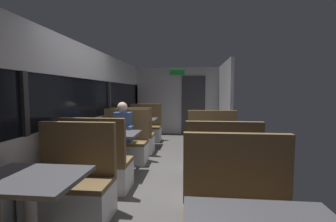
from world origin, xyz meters
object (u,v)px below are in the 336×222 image
bench_far_window_facing_end (134,139)px  dining_table_near_window (30,188)px  bench_far_window_facing_entry (145,130)px  dining_table_rear_aisle (216,143)px  seated_passenger (123,137)px  dining_table_far_window (140,122)px  bench_near_window_facing_entry (72,189)px  bench_rear_aisle_facing_entry (212,151)px  bench_mid_window_facing_entry (125,146)px  bench_rear_aisle_facing_end (221,177)px  bench_mid_window_facing_end (98,168)px  dining_table_mid_window (113,138)px

bench_far_window_facing_end → dining_table_near_window: bearing=-90.0°
bench_far_window_facing_entry → dining_table_rear_aisle: bearing=-59.7°
bench_far_window_facing_entry → seated_passenger: seated_passenger is taller
bench_far_window_facing_end → dining_table_rear_aisle: (1.79, -1.66, 0.31)m
dining_table_far_window → bench_far_window_facing_end: size_ratio=0.82×
bench_near_window_facing_entry → bench_rear_aisle_facing_entry: 2.66m
dining_table_rear_aisle → seated_passenger: bearing=155.2°
dining_table_near_window → bench_far_window_facing_end: (0.00, 3.63, -0.31)m
bench_rear_aisle_facing_entry → bench_mid_window_facing_entry: bearing=173.6°
bench_near_window_facing_entry → bench_far_window_facing_entry: bearing=90.0°
dining_table_near_window → dining_table_rear_aisle: bearing=47.6°
dining_table_far_window → bench_rear_aisle_facing_end: bearing=-59.7°
dining_table_near_window → seated_passenger: bearing=90.0°
bench_mid_window_facing_end → dining_table_far_window: 2.88m
bench_mid_window_facing_entry → dining_table_rear_aisle: size_ratio=1.22×
dining_table_rear_aisle → bench_mid_window_facing_end: bearing=-164.4°
bench_far_window_facing_entry → dining_table_rear_aisle: size_ratio=1.22×
dining_table_far_window → bench_rear_aisle_facing_end: size_ratio=0.82×
bench_mid_window_facing_end → seated_passenger: size_ratio=0.87×
dining_table_far_window → bench_mid_window_facing_entry: bearing=-90.0°
bench_far_window_facing_end → dining_table_rear_aisle: size_ratio=1.22×
dining_table_near_window → seated_passenger: seated_passenger is taller
bench_near_window_facing_entry → bench_mid_window_facing_entry: bearing=90.0°
dining_table_mid_window → dining_table_rear_aisle: bearing=-6.4°
bench_far_window_facing_entry → bench_rear_aisle_facing_entry: 2.96m
bench_near_window_facing_entry → bench_far_window_facing_end: same height
dining_table_mid_window → bench_far_window_facing_entry: size_ratio=0.82×
dining_table_near_window → bench_mid_window_facing_entry: size_ratio=0.82×
bench_mid_window_facing_entry → bench_rear_aisle_facing_entry: size_ratio=1.00×
bench_mid_window_facing_end → bench_rear_aisle_facing_entry: (1.79, 1.20, 0.00)m
bench_rear_aisle_facing_entry → dining_table_near_window: bearing=-123.9°
bench_mid_window_facing_end → bench_rear_aisle_facing_end: size_ratio=1.00×
dining_table_mid_window → dining_table_far_window: (0.00, 2.16, 0.00)m
dining_table_far_window → dining_table_rear_aisle: (1.79, -2.36, 0.00)m
bench_far_window_facing_end → dining_table_mid_window: bearing=-90.0°
bench_far_window_facing_end → bench_mid_window_facing_entry: bearing=-90.0°
bench_mid_window_facing_entry → bench_far_window_facing_end: bearing=90.0°
bench_near_window_facing_entry → bench_rear_aisle_facing_entry: (1.79, 1.96, 0.00)m
dining_table_mid_window → seated_passenger: bearing=90.0°
bench_mid_window_facing_entry → bench_rear_aisle_facing_end: 2.40m
seated_passenger → bench_near_window_facing_entry: bearing=-90.0°
bench_near_window_facing_entry → dining_table_mid_window: size_ratio=1.22×
bench_mid_window_facing_end → seated_passenger: bearing=90.0°
bench_far_window_facing_entry → dining_table_mid_window: bearing=-90.0°
dining_table_mid_window → bench_rear_aisle_facing_end: 2.03m
bench_rear_aisle_facing_end → dining_table_near_window: bearing=-144.8°
dining_table_near_window → bench_rear_aisle_facing_entry: bearing=56.1°
bench_mid_window_facing_entry → bench_rear_aisle_facing_end: (1.79, -1.60, 0.00)m
bench_mid_window_facing_entry → dining_table_rear_aisle: bearing=-26.7°
bench_mid_window_facing_entry → bench_rear_aisle_facing_end: size_ratio=1.00×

